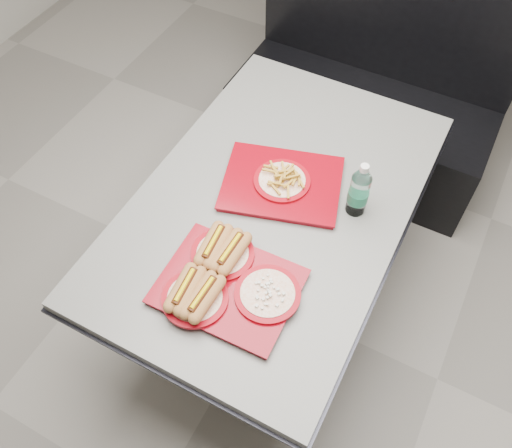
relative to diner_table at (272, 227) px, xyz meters
The scene contains 6 objects.
ground 0.58m from the diner_table, ahead, with size 6.00×6.00×0.00m, color gray.
diner_table is the anchor object (origin of this frame).
booth_bench 1.11m from the diner_table, 90.00° to the left, with size 1.30×0.57×1.35m.
tray_near 0.43m from the diner_table, 87.26° to the right, with size 0.44×0.38×0.09m.
tray_far 0.20m from the diner_table, 92.19° to the left, with size 0.49×0.43×0.08m.
water_bottle 0.39m from the diner_table, 19.18° to the left, with size 0.07×0.07×0.22m.
Camera 1 is at (0.50, -1.09, 2.24)m, focal length 38.00 mm.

